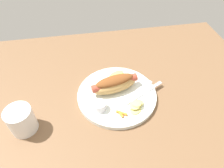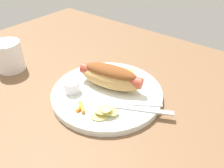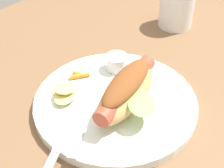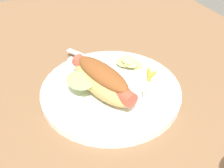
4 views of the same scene
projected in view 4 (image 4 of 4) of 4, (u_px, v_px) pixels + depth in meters
The scene contains 8 objects.
ground_plane at pixel (120, 101), 60.80cm from camera, with size 120.00×90.00×1.80cm, color brown.
plate at pixel (111, 91), 60.61cm from camera, with size 28.10×28.10×1.60cm, color white.
hot_dog at pixel (102, 80), 57.14cm from camera, with size 17.28×12.10×6.03cm.
sauce_ramekin at pixel (154, 94), 56.48cm from camera, with size 4.15×4.15×2.90cm, color white.
fork at pixel (98, 62), 67.09cm from camera, with size 15.75×8.83×0.40cm.
knife at pixel (97, 68), 65.37cm from camera, with size 15.00×1.40×0.36cm, color silver.
chips_pile at pixel (130, 62), 65.68cm from camera, with size 6.28×6.71×2.23cm.
carrot_garnish at pixel (150, 75), 62.94cm from camera, with size 3.60×3.06×0.88cm.
Camera 4 is at (-39.66, 22.40, 39.56)cm, focal length 48.16 mm.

